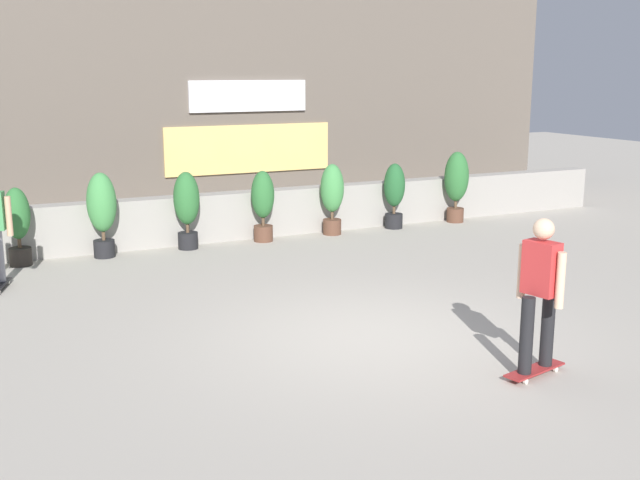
{
  "coord_description": "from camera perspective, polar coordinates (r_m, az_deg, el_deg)",
  "views": [
    {
      "loc": [
        -4.39,
        -7.68,
        3.15
      ],
      "look_at": [
        0.0,
        1.5,
        0.9
      ],
      "focal_mm": 42.93,
      "sensor_mm": 36.0,
      "label": 1
    }
  ],
  "objects": [
    {
      "name": "potted_plant_4",
      "position": [
        14.39,
        -4.28,
        2.85
      ],
      "size": [
        0.43,
        0.43,
        1.34
      ],
      "color": "brown",
      "rests_on": "ground"
    },
    {
      "name": "potted_plant_7",
      "position": [
        16.46,
        10.13,
        4.32
      ],
      "size": [
        0.51,
        0.51,
        1.5
      ],
      "color": "brown",
      "rests_on": "ground"
    },
    {
      "name": "potted_plant_6",
      "position": [
        15.65,
        5.56,
        3.57
      ],
      "size": [
        0.43,
        0.43,
        1.33
      ],
      "color": "black",
      "rests_on": "ground"
    },
    {
      "name": "potted_plant_5",
      "position": [
        14.96,
        0.92,
        3.41
      ],
      "size": [
        0.46,
        0.46,
        1.39
      ],
      "color": "brown",
      "rests_on": "ground"
    },
    {
      "name": "ground_plane",
      "position": [
        9.39,
        3.98,
        -7.17
      ],
      "size": [
        48.0,
        48.0,
        0.0
      ],
      "primitive_type": "plane",
      "color": "#A8A093"
    },
    {
      "name": "potted_plant_1",
      "position": [
        13.47,
        -21.61,
        1.22
      ],
      "size": [
        0.42,
        0.42,
        1.3
      ],
      "color": "#2D2823",
      "rests_on": "ground"
    },
    {
      "name": "planter_wall",
      "position": [
        14.62,
        -7.63,
        1.72
      ],
      "size": [
        18.0,
        0.4,
        0.9
      ],
      "primitive_type": "cube",
      "color": "gray",
      "rests_on": "ground"
    },
    {
      "name": "potted_plant_3",
      "position": [
        13.93,
        -9.91,
        2.58
      ],
      "size": [
        0.47,
        0.47,
        1.4
      ],
      "color": "black",
      "rests_on": "ground"
    },
    {
      "name": "skater_by_wall_left",
      "position": [
        8.23,
        16.07,
        -3.6
      ],
      "size": [
        0.82,
        0.55,
        1.7
      ],
      "color": "maroon",
      "rests_on": "ground"
    },
    {
      "name": "building_backdrop",
      "position": [
        18.21,
        -11.88,
        12.52
      ],
      "size": [
        20.0,
        2.08,
        6.5
      ],
      "color": "#60564C",
      "rests_on": "ground"
    },
    {
      "name": "potted_plant_2",
      "position": [
        13.6,
        -15.95,
        2.27
      ],
      "size": [
        0.5,
        0.5,
        1.47
      ],
      "color": "black",
      "rests_on": "ground"
    }
  ]
}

